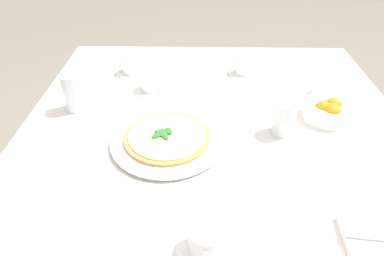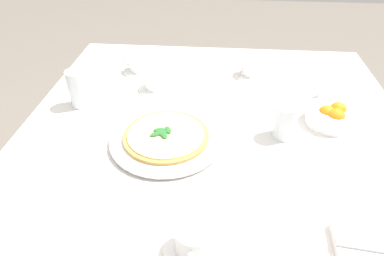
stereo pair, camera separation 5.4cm
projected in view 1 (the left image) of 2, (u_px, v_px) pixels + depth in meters
name	position (u px, v px, depth m)	size (l,w,h in m)	color
dining_table	(213.00, 153.00, 1.16)	(1.22, 1.22, 0.73)	white
pizza_plate	(167.00, 140.00, 1.01)	(0.33, 0.33, 0.02)	white
pizza	(167.00, 136.00, 1.00)	(0.25, 0.25, 0.02)	tan
coffee_cup_near_left	(244.00, 67.00, 1.35)	(0.13, 0.13, 0.06)	white
coffee_cup_near_right	(151.00, 84.00, 1.25)	(0.13, 0.13, 0.06)	white
coffee_cup_far_right	(132.00, 66.00, 1.36)	(0.13, 0.13, 0.07)	white
coffee_cup_left_edge	(207.00, 241.00, 0.71)	(0.13, 0.13, 0.07)	white
water_glass_right_edge	(284.00, 119.00, 1.03)	(0.07, 0.07, 0.11)	white
water_glass_center_back	(74.00, 94.00, 1.13)	(0.07, 0.07, 0.13)	white
citrus_bowl	(327.00, 111.00, 1.10)	(0.15, 0.15, 0.06)	white
menu_card	(320.00, 82.00, 1.25)	(0.06, 0.07, 0.06)	white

